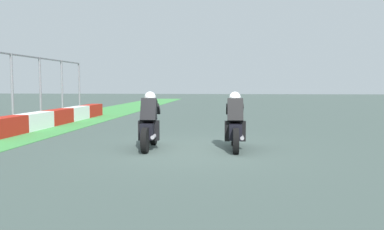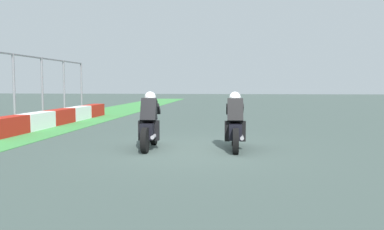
{
  "view_description": "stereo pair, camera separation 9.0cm",
  "coord_description": "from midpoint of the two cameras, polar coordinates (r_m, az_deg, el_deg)",
  "views": [
    {
      "loc": [
        -10.19,
        -1.04,
        1.7
      ],
      "look_at": [
        0.14,
        -0.02,
        0.9
      ],
      "focal_mm": 37.2,
      "sensor_mm": 36.0,
      "label": 1
    },
    {
      "loc": [
        -10.18,
        -1.13,
        1.7
      ],
      "look_at": [
        0.14,
        -0.02,
        0.9
      ],
      "focal_mm": 37.2,
      "sensor_mm": 36.0,
      "label": 2
    }
  ],
  "objects": [
    {
      "name": "ground_plane",
      "position": [
        10.38,
        -0.43,
        -5.02
      ],
      "size": [
        120.0,
        120.0,
        0.0
      ],
      "primitive_type": "plane",
      "color": "#40504B"
    },
    {
      "name": "rider_lane_a",
      "position": [
        10.42,
        5.94,
        -1.55
      ],
      "size": [
        2.04,
        0.54,
        1.51
      ],
      "rotation": [
        0.0,
        0.0,
        0.03
      ],
      "color": "black",
      "rests_on": "ground_plane"
    },
    {
      "name": "rider_lane_b",
      "position": [
        10.56,
        -6.34,
        -1.47
      ],
      "size": [
        2.04,
        0.55,
        1.51
      ],
      "rotation": [
        0.0,
        0.0,
        0.04
      ],
      "color": "black",
      "rests_on": "ground_plane"
    }
  ]
}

